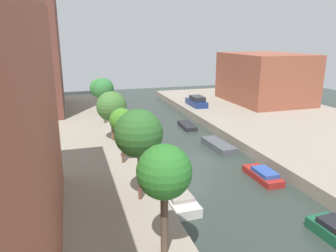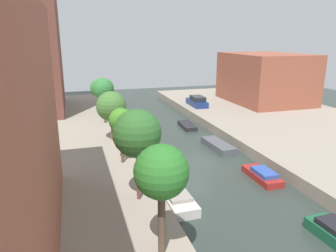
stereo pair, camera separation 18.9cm
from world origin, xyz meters
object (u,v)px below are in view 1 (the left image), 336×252
object	(u,v)px
street_tree_5	(99,88)
moored_boat_right_2	(263,175)
street_tree_3	(112,106)
street_tree_0	(164,173)
street_tree_1	(139,134)
street_tree_4	(103,89)
moored_boat_left_2	(180,202)
street_tree_2	(122,121)
moored_boat_right_3	(218,145)
parked_car	(197,102)
apartment_tower_far	(13,4)
low_block_right	(265,78)
moored_boat_left_3	(155,156)
moored_boat_right_4	(187,126)

from	to	relation	value
street_tree_5	moored_boat_right_2	world-z (taller)	street_tree_5
street_tree_3	street_tree_5	size ratio (longest dim) A/B	1.05
street_tree_0	street_tree_1	distance (m)	5.19
street_tree_4	moored_boat_left_2	size ratio (longest dim) A/B	1.54
street_tree_2	street_tree_4	size ratio (longest dim) A/B	0.85
street_tree_1	moored_boat_right_3	world-z (taller)	street_tree_1
parked_car	moored_boat_right_2	size ratio (longest dim) A/B	1.26
street_tree_1	street_tree_5	world-z (taller)	street_tree_1
apartment_tower_far	street_tree_3	xyz separation A→B (m)	(9.50, -16.24, -10.16)
low_block_right	street_tree_5	xyz separation A→B (m)	(-24.50, -0.75, -0.34)
apartment_tower_far	street_tree_2	distance (m)	26.15
low_block_right	moored_boat_left_2	distance (m)	33.09
moored_boat_left_3	street_tree_2	bearing A→B (deg)	-146.89
moored_boat_right_4	apartment_tower_far	bearing A→B (deg)	150.33
street_tree_4	parked_car	distance (m)	15.17
low_block_right	street_tree_2	bearing A→B (deg)	-143.27
street_tree_5	parked_car	xyz separation A→B (m)	(13.64, 0.87, -2.66)
apartment_tower_far	moored_boat_right_2	world-z (taller)	apartment_tower_far
moored_boat_left_2	street_tree_2	bearing A→B (deg)	112.87
street_tree_0	moored_boat_right_4	world-z (taller)	street_tree_0
street_tree_2	street_tree_0	bearing A→B (deg)	-90.00
street_tree_5	moored_boat_right_3	size ratio (longest dim) A/B	0.96
apartment_tower_far	moored_boat_left_2	bearing A→B (deg)	-66.89
street_tree_4	street_tree_1	bearing A→B (deg)	-90.00
moored_boat_left_3	street_tree_1	bearing A→B (deg)	-110.55
street_tree_0	street_tree_1	size ratio (longest dim) A/B	0.93
moored_boat_left_3	street_tree_3	bearing A→B (deg)	127.82
street_tree_1	moored_boat_left_2	distance (m)	5.43
moored_boat_left_3	moored_boat_right_3	distance (m)	6.89
street_tree_3	parked_car	size ratio (longest dim) A/B	1.00
street_tree_5	moored_boat_right_2	size ratio (longest dim) A/B	1.19
street_tree_5	moored_boat_right_2	bearing A→B (deg)	-65.08
parked_car	moored_boat_right_4	distance (m)	8.28
street_tree_2	street_tree_4	world-z (taller)	street_tree_4
street_tree_1	moored_boat_left_2	bearing A→B (deg)	0.47
low_block_right	street_tree_0	world-z (taller)	low_block_right
street_tree_3	moored_boat_right_4	world-z (taller)	street_tree_3
street_tree_0	street_tree_2	bearing A→B (deg)	90.00
street_tree_2	moored_boat_left_3	bearing A→B (deg)	33.11
street_tree_3	parked_car	distance (m)	18.67
low_block_right	street_tree_3	distance (m)	27.44
apartment_tower_far	street_tree_5	xyz separation A→B (m)	(9.50, -4.65, -10.18)
apartment_tower_far	moored_boat_right_2	size ratio (longest dim) A/B	7.16
moored_boat_right_3	street_tree_5	bearing A→B (deg)	124.62
street_tree_2	moored_boat_right_3	size ratio (longest dim) A/B	0.94
moored_boat_right_2	street_tree_0	bearing A→B (deg)	-144.02
street_tree_1	moored_boat_right_4	world-z (taller)	street_tree_1
parked_car	low_block_right	bearing A→B (deg)	-0.62
moored_boat_left_2	moored_boat_right_4	size ratio (longest dim) A/B	0.86
moored_boat_right_4	low_block_right	bearing A→B (deg)	25.02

